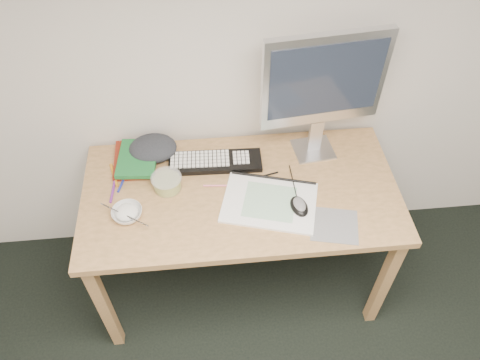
# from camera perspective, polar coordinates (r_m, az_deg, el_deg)

# --- Properties ---
(desk) EXTENTS (1.40, 0.70, 0.75)m
(desk) POSITION_cam_1_polar(r_m,az_deg,el_deg) (2.13, 0.09, -2.71)
(desk) COLOR tan
(desk) RESTS_ON ground
(mousepad) EXTENTS (0.23, 0.22, 0.00)m
(mousepad) POSITION_cam_1_polar(r_m,az_deg,el_deg) (1.99, 11.41, -5.44)
(mousepad) COLOR gray
(mousepad) RESTS_ON desk
(sketchpad) EXTENTS (0.46, 0.38, 0.01)m
(sketchpad) POSITION_cam_1_polar(r_m,az_deg,el_deg) (2.02, 3.61, -2.75)
(sketchpad) COLOR white
(sketchpad) RESTS_ON desk
(keyboard) EXTENTS (0.43, 0.15, 0.03)m
(keyboard) POSITION_cam_1_polar(r_m,az_deg,el_deg) (2.17, -3.05, 2.22)
(keyboard) COLOR black
(keyboard) RESTS_ON desk
(monitor) EXTENTS (0.53, 0.18, 0.62)m
(monitor) POSITION_cam_1_polar(r_m,az_deg,el_deg) (2.02, 10.18, 11.50)
(monitor) COLOR silver
(monitor) RESTS_ON desk
(mouse) EXTENTS (0.09, 0.12, 0.04)m
(mouse) POSITION_cam_1_polar(r_m,az_deg,el_deg) (1.99, 7.25, -2.98)
(mouse) COLOR black
(mouse) RESTS_ON sketchpad
(rice_bowl) EXTENTS (0.15, 0.15, 0.04)m
(rice_bowl) POSITION_cam_1_polar(r_m,az_deg,el_deg) (2.02, -13.58, -3.98)
(rice_bowl) COLOR silver
(rice_bowl) RESTS_ON desk
(chopsticks) EXTENTS (0.20, 0.15, 0.02)m
(chopsticks) POSITION_cam_1_polar(r_m,az_deg,el_deg) (1.99, -13.93, -4.12)
(chopsticks) COLOR #A8A8AA
(chopsticks) RESTS_ON rice_bowl
(fruit_tub) EXTENTS (0.14, 0.14, 0.07)m
(fruit_tub) POSITION_cam_1_polar(r_m,az_deg,el_deg) (2.08, -8.89, -0.31)
(fruit_tub) COLOR #E0DC4F
(fruit_tub) RESTS_ON desk
(book_red) EXTENTS (0.18, 0.24, 0.02)m
(book_red) POSITION_cam_1_polar(r_m,az_deg,el_deg) (2.23, -12.74, 2.47)
(book_red) COLOR maroon
(book_red) RESTS_ON desk
(book_green) EXTENTS (0.19, 0.25, 0.02)m
(book_green) POSITION_cam_1_polar(r_m,az_deg,el_deg) (2.20, -12.38, 2.60)
(book_green) COLOR #1A682E
(book_green) RESTS_ON book_red
(cloth_lump) EXTENTS (0.22, 0.20, 0.08)m
(cloth_lump) POSITION_cam_1_polar(r_m,az_deg,el_deg) (2.23, -10.58, 3.81)
(cloth_lump) COLOR #26292D
(cloth_lump) RESTS_ON desk
(pencil_pink) EXTENTS (0.19, 0.03, 0.01)m
(pencil_pink) POSITION_cam_1_polar(r_m,az_deg,el_deg) (2.08, -1.85, -0.68)
(pencil_pink) COLOR pink
(pencil_pink) RESTS_ON desk
(pencil_tan) EXTENTS (0.13, 0.11, 0.01)m
(pencil_tan) POSITION_cam_1_polar(r_m,az_deg,el_deg) (2.09, 2.09, -0.41)
(pencil_tan) COLOR tan
(pencil_tan) RESTS_ON desk
(pencil_black) EXTENTS (0.20, 0.05, 0.01)m
(pencil_black) POSITION_cam_1_polar(r_m,az_deg,el_deg) (2.11, 2.15, 0.31)
(pencil_black) COLOR black
(pencil_black) RESTS_ON desk
(marker_blue) EXTENTS (0.04, 0.11, 0.01)m
(marker_blue) POSITION_cam_1_polar(r_m,az_deg,el_deg) (2.16, -14.15, -0.28)
(marker_blue) COLOR #1E2BA4
(marker_blue) RESTS_ON desk
(marker_orange) EXTENTS (0.05, 0.14, 0.01)m
(marker_orange) POSITION_cam_1_polar(r_m,az_deg,el_deg) (2.19, -15.11, 0.57)
(marker_orange) COLOR orange
(marker_orange) RESTS_ON desk
(marker_purple) EXTENTS (0.02, 0.13, 0.01)m
(marker_purple) POSITION_cam_1_polar(r_m,az_deg,el_deg) (2.13, -15.25, -1.34)
(marker_purple) COLOR #6D258B
(marker_purple) RESTS_ON desk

